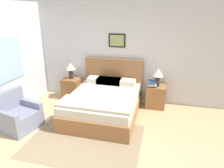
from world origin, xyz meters
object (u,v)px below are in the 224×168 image
nightstand_by_door (156,96)px  table_lamp_near_window (71,68)px  nightstand_near_window (72,88)px  table_lamp_by_door (158,74)px  armchair (18,116)px  bed (104,102)px

nightstand_by_door → table_lamp_near_window: 2.43m
nightstand_near_window → table_lamp_by_door: (2.37, -0.00, 0.61)m
nightstand_near_window → nightstand_by_door: bearing=0.0°
nightstand_near_window → table_lamp_by_door: size_ratio=1.28×
table_lamp_near_window → armchair: bearing=-104.6°
armchair → nightstand_by_door: (2.80, 1.73, 0.02)m
armchair → table_lamp_by_door: 3.36m
nightstand_near_window → table_lamp_near_window: (0.00, -0.00, 0.61)m
armchair → table_lamp_near_window: size_ratio=1.86×
table_lamp_by_door → nightstand_by_door: bearing=171.2°
table_lamp_near_window → table_lamp_by_door: size_ratio=1.00×
bed → table_lamp_by_door: (1.19, 0.73, 0.58)m
nightstand_by_door → nightstand_near_window: bearing=180.0°
nightstand_near_window → table_lamp_near_window: 0.61m
armchair → table_lamp_near_window: bearing=178.2°
bed → nightstand_near_window: size_ratio=3.39×
table_lamp_by_door → armchair: bearing=-148.4°
bed → table_lamp_by_door: bearing=31.5°
bed → armchair: 1.91m
nightstand_near_window → bed: bearing=-31.9°
nightstand_by_door → table_lamp_by_door: 0.61m
armchair → table_lamp_by_door: size_ratio=1.86×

